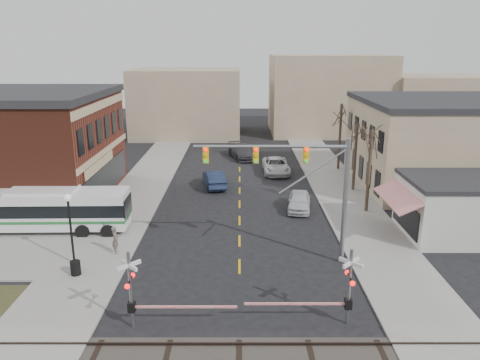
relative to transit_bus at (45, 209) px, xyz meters
name	(u,v)px	position (x,y,z in m)	size (l,w,h in m)	color
ground	(239,282)	(14.28, -7.77, -1.77)	(160.00, 160.00, 0.00)	black
sidewalk_west	(144,184)	(4.78, 12.23, -1.71)	(5.00, 60.00, 0.12)	gray
sidewalk_east	(335,184)	(23.78, 12.23, -1.71)	(5.00, 60.00, 0.12)	gray
tan_building	(466,143)	(36.28, 12.23, 2.49)	(20.30, 15.30, 8.50)	gray
awning_shop	(463,207)	(30.25, -0.77, 0.39)	(9.74, 6.20, 4.30)	beige
tree_east_a	(369,171)	(24.78, 4.23, 1.73)	(0.28, 0.28, 6.75)	#382B21
tree_east_b	(355,157)	(25.08, 10.23, 1.50)	(0.28, 0.28, 6.30)	#382B21
tree_east_c	(340,137)	(25.28, 18.23, 1.95)	(0.28, 0.28, 7.20)	#382B21
transit_bus	(45,209)	(0.00, 0.00, 0.00)	(12.19, 2.91, 3.12)	silver
traffic_signal_mast	(303,176)	(18.15, -5.09, 3.94)	(9.37, 0.30, 8.00)	gray
rr_crossing_west	(139,291)	(9.50, -12.30, 0.20)	(5.60, 1.36, 4.00)	gray
rr_crossing_east	(340,288)	(19.19, -12.02, 0.20)	(5.60, 1.36, 4.00)	gray
street_lamp	(69,215)	(3.90, -5.53, 1.58)	(0.44, 0.44, 4.54)	black
trash_bin	(76,268)	(4.53, -7.06, -1.22)	(0.60, 0.60, 0.87)	black
car_a	(299,201)	(19.28, 4.81, -1.00)	(1.81, 4.50, 1.53)	silver
car_b	(214,179)	(11.80, 11.50, -0.94)	(1.75, 5.01, 1.65)	#17223A
car_c	(276,166)	(18.22, 16.70, -0.95)	(2.72, 5.90, 1.64)	#BDBDBD
car_d	(242,152)	(14.61, 23.69, -0.92)	(2.39, 5.88, 1.71)	#37363B
pedestrian_near	(115,240)	(6.15, -3.99, -0.73)	(0.67, 0.44, 1.84)	#655650
pedestrian_far	(106,225)	(4.67, -1.02, -0.88)	(0.74, 0.58, 1.53)	#333258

